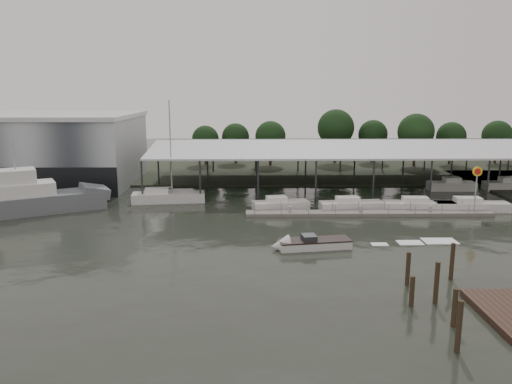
{
  "coord_description": "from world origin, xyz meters",
  "views": [
    {
      "loc": [
        1.39,
        -44.81,
        14.05
      ],
      "look_at": [
        2.17,
        11.05,
        2.5
      ],
      "focal_mm": 35.0,
      "sensor_mm": 36.0,
      "label": 1
    }
  ],
  "objects_px": {
    "grey_trawler": "(29,200)",
    "white_sailboat": "(167,197)",
    "speedboat_underway": "(308,244)",
    "shell_fuel_sign": "(477,181)"
  },
  "relations": [
    {
      "from": "shell_fuel_sign",
      "to": "grey_trawler",
      "type": "height_order",
      "value": "grey_trawler"
    },
    {
      "from": "white_sailboat",
      "to": "speedboat_underway",
      "type": "distance_m",
      "value": 24.65
    },
    {
      "from": "grey_trawler",
      "to": "speedboat_underway",
      "type": "distance_m",
      "value": 33.49
    },
    {
      "from": "grey_trawler",
      "to": "white_sailboat",
      "type": "distance_m",
      "value": 15.98
    },
    {
      "from": "grey_trawler",
      "to": "speedboat_underway",
      "type": "height_order",
      "value": "grey_trawler"
    },
    {
      "from": "white_sailboat",
      "to": "speedboat_underway",
      "type": "height_order",
      "value": "white_sailboat"
    },
    {
      "from": "shell_fuel_sign",
      "to": "speedboat_underway",
      "type": "distance_m",
      "value": 23.88
    },
    {
      "from": "grey_trawler",
      "to": "speedboat_underway",
      "type": "xyz_separation_m",
      "value": [
        30.62,
        -13.52,
        -1.19
      ]
    },
    {
      "from": "grey_trawler",
      "to": "speedboat_underway",
      "type": "relative_size",
      "value": 0.96
    },
    {
      "from": "grey_trawler",
      "to": "white_sailboat",
      "type": "height_order",
      "value": "white_sailboat"
    }
  ]
}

